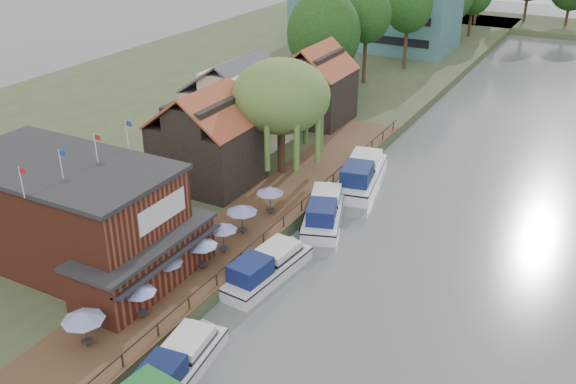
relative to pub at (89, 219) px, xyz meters
The scene contains 26 objects.
ground 14.79m from the pub, ahead, with size 260.00×260.00×0.00m, color #4F5B59.
land_bank 39.61m from the pub, 113.96° to the left, with size 50.00×140.00×1.00m, color #384728.
quay_deck 13.04m from the pub, 61.39° to the left, with size 6.00×50.00×0.10m, color #47301E.
quay_rail 14.76m from the pub, 52.89° to the left, with size 0.20×49.00×1.00m, color black, non-canonical shape.
pub is the anchor object (origin of this frame).
hotel_block 71.49m from the pub, 96.43° to the left, with size 25.40×12.40×12.30m, color #38666B, non-canonical shape.
cottage_a 15.05m from the pub, 93.81° to the left, with size 8.60×7.60×8.50m, color black, non-canonical shape.
cottage_b 25.33m from the pub, 99.09° to the left, with size 9.60×8.60×8.50m, color beige, non-canonical shape.
cottage_c 34.01m from the pub, 90.00° to the left, with size 7.60×7.60×8.50m, color black, non-canonical shape.
willow 20.36m from the pub, 80.07° to the left, with size 8.60×8.60×10.43m, color #476B2D, non-canonical shape.
umbrella_0 9.10m from the pub, 49.09° to the right, with size 2.45×2.45×2.38m, color navy, non-canonical shape.
umbrella_1 7.78m from the pub, 24.46° to the right, with size 2.00×2.00×2.38m, color #1B1D99, non-canonical shape.
umbrella_2 6.56m from the pub, ahead, with size 2.11×2.11×2.38m, color navy, non-canonical shape.
umbrella_3 7.85m from the pub, 24.80° to the left, with size 2.16×2.16×2.38m, color navy, non-canonical shape.
umbrella_4 9.17m from the pub, 39.41° to the left, with size 2.02×2.02×2.38m, color #1E1B99, non-canonical shape.
umbrella_5 11.02m from the pub, 52.50° to the left, with size 2.34×2.34×2.38m, color navy, non-canonical shape.
umbrella_6 14.23m from the pub, 61.12° to the left, with size 2.20×2.20×2.38m, color navy, non-canonical shape.
cruiser_0 12.66m from the pub, 25.43° to the right, with size 2.88×8.92×2.12m, color silver, non-canonical shape.
cruiser_1 12.24m from the pub, 28.73° to the left, with size 3.02×9.34×2.24m, color silver, non-canonical shape.
cruiser_2 18.56m from the pub, 56.22° to the left, with size 3.16×9.79×2.37m, color silver, non-canonical shape.
cruiser_3 25.37m from the pub, 66.35° to the left, with size 3.52×10.89×2.68m, color silver, non-canonical shape.
bank_tree_0 43.65m from the pub, 94.85° to the left, with size 8.87×8.87×12.59m, color #143811, non-canonical shape.
bank_tree_1 50.38m from the pub, 91.18° to the left, with size 6.15×6.15×12.29m, color #143811, non-canonical shape.
bank_tree_2 59.75m from the pub, 88.81° to the left, with size 6.49×6.49×12.49m, color #143811, non-canonical shape.
bank_tree_3 79.25m from the pub, 88.65° to the left, with size 6.84×6.84×11.17m, color #143811, non-canonical shape.
bank_tree_4 85.21m from the pub, 87.37° to the left, with size 6.44×6.44×11.03m, color #143811, non-canonical shape.
Camera 1 is at (15.57, -27.57, 24.85)m, focal length 40.00 mm.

